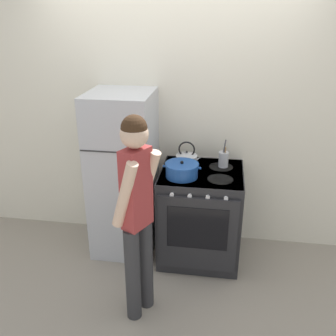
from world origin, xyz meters
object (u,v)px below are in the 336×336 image
dutch_oven_pot (182,170)px  utensil_jar (224,159)px  stove_range (200,215)px  person (137,210)px  refrigerator (124,175)px  tea_kettle (187,158)px

dutch_oven_pot → utensil_jar: (0.35, 0.28, 0.01)m
stove_range → person: bearing=-117.1°
stove_range → dutch_oven_pot: size_ratio=2.66×
dutch_oven_pot → stove_range: bearing=33.6°
refrigerator → utensil_jar: 0.96m
refrigerator → tea_kettle: refrigerator is taller
tea_kettle → person: size_ratio=0.16×
utensil_jar → dutch_oven_pot: bearing=-141.4°
stove_range → tea_kettle: bearing=133.1°
stove_range → person: 1.01m
stove_range → utensil_jar: 0.57m
tea_kettle → person: 1.00m
refrigerator → tea_kettle: bearing=9.5°
refrigerator → stove_range: bearing=-5.1°
refrigerator → person: person is taller
stove_range → refrigerator: bearing=174.9°
dutch_oven_pot → person: bearing=-109.3°
refrigerator → utensil_jar: bearing=6.4°
person → dutch_oven_pot: bearing=7.0°
stove_range → utensil_jar: bearing=42.6°
utensil_jar → refrigerator: bearing=-173.6°
dutch_oven_pot → tea_kettle: tea_kettle is taller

